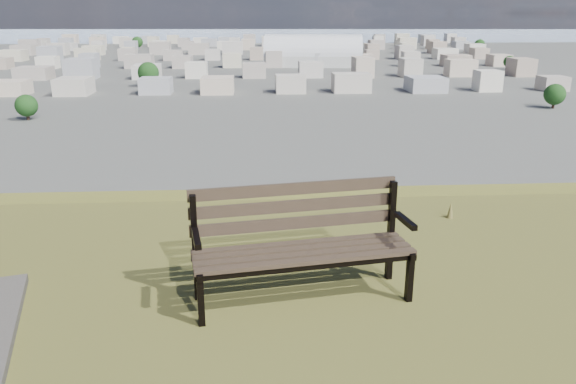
{
  "coord_description": "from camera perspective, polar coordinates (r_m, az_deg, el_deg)",
  "views": [
    {
      "loc": [
        0.16,
        -2.75,
        27.25
      ],
      "look_at": [
        0.54,
        3.36,
        25.3
      ],
      "focal_mm": 35.0,
      "sensor_mm": 36.0,
      "label": 1
    }
  ],
  "objects": [
    {
      "name": "city_blocks",
      "position": [
        397.91,
        -3.68,
        14.25
      ],
      "size": [
        395.0,
        361.0,
        7.0
      ],
      "color": "beige",
      "rests_on": "ground"
    },
    {
      "name": "park_bench",
      "position": [
        4.57,
        1.27,
        -4.61
      ],
      "size": [
        1.83,
        0.84,
        0.92
      ],
      "rotation": [
        0.0,
        0.0,
        0.16
      ],
      "color": "#3B2F22",
      "rests_on": "hilltop_mesa"
    },
    {
      "name": "arena",
      "position": [
        310.75,
        2.55,
        13.61
      ],
      "size": [
        53.81,
        27.66,
        21.79
      ],
      "rotation": [
        0.0,
        0.0,
        -0.12
      ],
      "color": "beige",
      "rests_on": "ground"
    },
    {
      "name": "bay_water",
      "position": [
        903.17,
        -3.7,
        15.94
      ],
      "size": [
        2400.0,
        700.0,
        0.12
      ],
      "primitive_type": "cube",
      "color": "#96ABBF",
      "rests_on": "ground"
    },
    {
      "name": "far_hills",
      "position": [
        1407.01,
        -6.34,
        17.53
      ],
      "size": [
        2050.0,
        340.0,
        60.0
      ],
      "color": "#95A1B9",
      "rests_on": "ground"
    },
    {
      "name": "city_trees",
      "position": [
        323.63,
        -8.49,
        13.54
      ],
      "size": [
        406.52,
        387.2,
        9.98
      ],
      "color": "black",
      "rests_on": "ground"
    }
  ]
}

